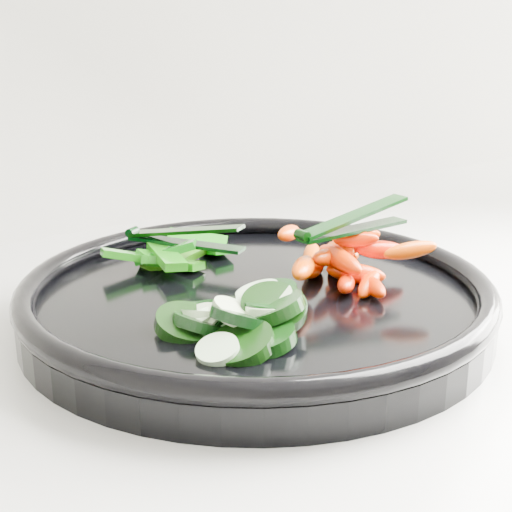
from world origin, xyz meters
TOP-DOWN VIEW (x-y plane):
  - veggie_tray at (-0.27, 1.66)m, footprint 0.48×0.48m
  - cucumber_pile at (-0.32, 1.61)m, footprint 0.12×0.12m
  - carrot_pile at (-0.19, 1.64)m, footprint 0.14×0.14m
  - pepper_pile at (-0.28, 1.76)m, footprint 0.13×0.09m
  - tong_carrot at (-0.19, 1.64)m, footprint 0.11×0.02m
  - tong_pepper at (-0.28, 1.76)m, footprint 0.07×0.11m

SIDE VIEW (x-z plane):
  - veggie_tray at x=-0.27m, z-range 0.93..0.97m
  - pepper_pile at x=-0.28m, z-range 0.94..0.98m
  - cucumber_pile at x=-0.32m, z-range 0.94..0.98m
  - carrot_pile at x=-0.19m, z-range 0.95..1.00m
  - tong_pepper at x=-0.28m, z-range 0.97..0.99m
  - tong_carrot at x=-0.19m, z-range 0.99..1.02m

